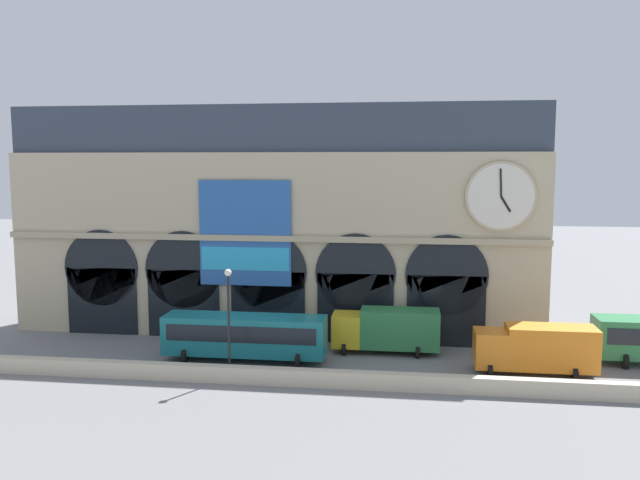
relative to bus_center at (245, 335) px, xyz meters
name	(u,v)px	position (x,y,z in m)	size (l,w,h in m)	color
ground_plane	(253,359)	(0.45, 0.39, -1.78)	(200.00, 200.00, 0.00)	slate
quay_parapet_wall	(234,375)	(0.45, -4.40, -1.27)	(90.00, 0.70, 1.03)	beige
station_building	(274,225)	(0.48, 7.54, 6.78)	(41.01, 4.72, 17.73)	#BCAD8C
bus_center	(245,335)	(0.00, 0.00, 0.00)	(11.00, 3.25, 3.10)	#19727A
box_truck_mideast	(387,329)	(9.50, 3.22, -0.08)	(7.50, 2.91, 3.12)	gold
box_truck_east	(536,348)	(19.03, -0.24, -0.08)	(7.50, 2.91, 3.12)	orange
street_lamp_quayside	(229,309)	(-0.07, -3.60, 2.63)	(0.44, 0.44, 6.90)	black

